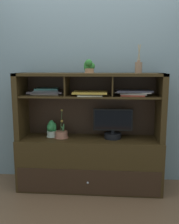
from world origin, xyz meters
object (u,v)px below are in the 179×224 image
Objects in this scene: potted_fern at (52,129)px; diffuser_bottle at (139,67)px; media_console at (90,152)px; magazine_stack_left at (133,93)px; potted_succulent at (89,67)px; magazine_stack_centre at (46,91)px; magazine_stack_right at (90,93)px; tv_monitor at (113,126)px; potted_orchid at (62,134)px.

diffuser_bottle reaches higher than potted_fern.
media_console is 0.52m from potted_fern.
potted_succulent is (-0.48, 0.00, 0.28)m from magazine_stack_left.
potted_fern is 0.84m from potted_succulent.
potted_fern is 0.49× the size of magazine_stack_left.
media_console reaches higher than potted_fern.
magazine_stack_centre is at bearing 171.56° from potted_succulent.
potted_succulent is (0.44, -0.04, 0.72)m from potted_fern.
magazine_stack_right is 1.23× the size of diffuser_bottle.
potted_orchid is (-0.59, -0.03, -0.10)m from tv_monitor.
potted_orchid is at bearing 179.58° from magazine_stack_left.
tv_monitor is at bearing 5.85° from potted_succulent.
diffuser_bottle is at bearing 1.70° from potted_orchid.
diffuser_bottle reaches higher than tv_monitor.
magazine_stack_centre is 1.11× the size of magazine_stack_right.
diffuser_bottle is (1.03, -0.05, 0.27)m from magazine_stack_centre.
tv_monitor is 0.86m from magazine_stack_centre.
media_console is 0.69m from magazine_stack_right.
magazine_stack_left is (0.48, -0.03, 0.70)m from media_console.
potted_succulent is at bearing -8.44° from magazine_stack_centre.
magazine_stack_left is at bearing -0.55° from potted_succulent.
diffuser_bottle is 0.53m from potted_succulent.
potted_succulent reaches higher than potted_fern.
potted_orchid is 1.10× the size of diffuser_bottle.
tv_monitor is at bearing -3.50° from magazine_stack_centre.
magazine_stack_right is at bearing -12.34° from magazine_stack_centre.
media_console is 3.97× the size of magazine_stack_centre.
potted_orchid is (-0.32, -0.02, 0.21)m from media_console.
diffuser_bottle is (0.27, -0.00, 0.66)m from tv_monitor.
potted_orchid is 1.14m from diffuser_bottle.
magazine_stack_centre is (-0.18, 0.07, 0.48)m from potted_orchid.
media_console reaches higher than magazine_stack_right.
potted_orchid is 0.83m from potted_succulent.
tv_monitor is 0.71m from diffuser_bottle.
magazine_stack_left reaches higher than tv_monitor.
potted_orchid is 2.23× the size of potted_succulent.
media_console is at bearing 177.00° from magazine_stack_left.
potted_fern is 1.02m from magazine_stack_left.
diffuser_bottle is (0.05, 0.03, 0.27)m from magazine_stack_left.
potted_fern is at bearing 179.20° from diffuser_bottle.
potted_succulent is at bearing 108.17° from magazine_stack_right.
media_console is at bearing -178.50° from tv_monitor.
media_console is 0.39m from potted_orchid.
potted_succulent is (-0.01, 0.04, 0.29)m from magazine_stack_right.
media_console reaches higher than tv_monitor.
magazine_stack_centre reaches higher than magazine_stack_left.
tv_monitor is 1.46× the size of diffuser_bottle.
potted_fern is 1.21m from diffuser_bottle.
magazine_stack_centre is at bearing 175.40° from magazine_stack_left.
tv_monitor is 2.97× the size of potted_succulent.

